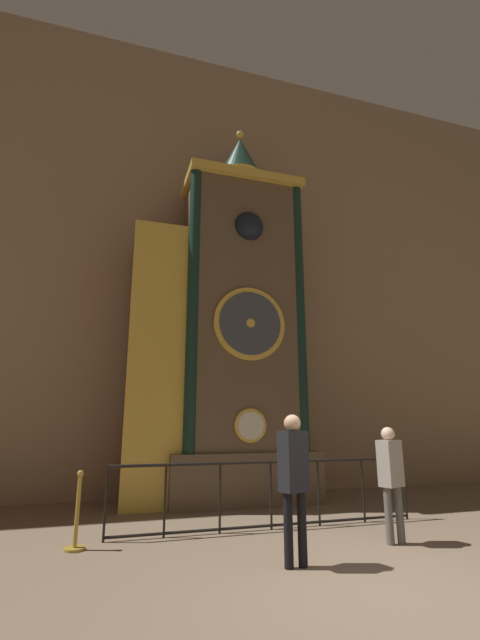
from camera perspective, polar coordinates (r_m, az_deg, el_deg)
ground_plane at (r=5.29m, az=19.75°, el=-31.14°), size 28.00×28.00×0.00m
cathedral_back_wall at (r=11.76m, az=-2.24°, el=8.40°), size 24.00×0.32×12.11m
clock_tower at (r=9.94m, az=-2.16°, el=-1.23°), size 4.19×1.80×9.17m
railing_fence at (r=7.51m, az=4.15°, el=-21.69°), size 5.19×0.05×1.05m
visitor_near at (r=5.64m, az=7.16°, el=-19.53°), size 0.39×0.32×1.76m
visitor_far at (r=6.96m, az=19.47°, el=-18.64°), size 0.39×0.32×1.60m
stanchion_post at (r=6.79m, az=-20.98°, el=-24.02°), size 0.28×0.28×1.02m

